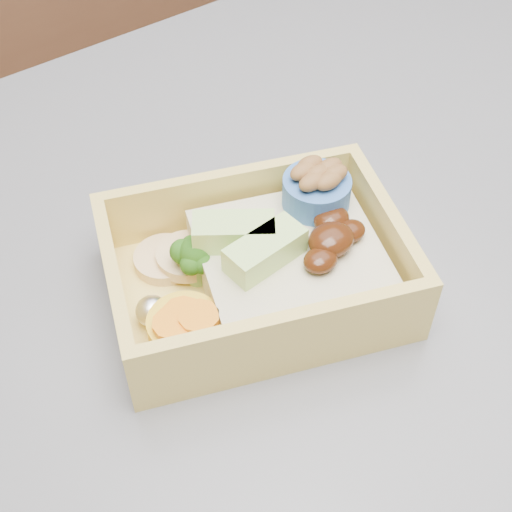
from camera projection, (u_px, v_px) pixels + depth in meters
bento_box at (264, 264)px, 0.45m from camera, size 0.22×0.19×0.07m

